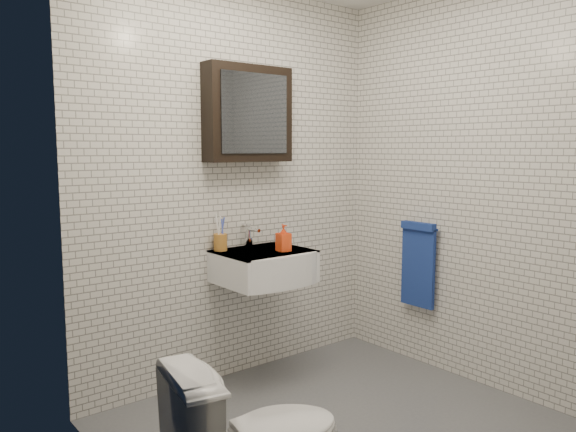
% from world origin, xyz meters
% --- Properties ---
extents(ground, '(2.20, 2.00, 0.01)m').
position_xyz_m(ground, '(0.00, 0.00, 0.01)').
color(ground, '#52545A').
rests_on(ground, ground).
extents(room_shell, '(2.22, 2.02, 2.51)m').
position_xyz_m(room_shell, '(0.00, 0.00, 1.47)').
color(room_shell, silver).
rests_on(room_shell, ground).
extents(washbasin, '(0.55, 0.50, 0.20)m').
position_xyz_m(washbasin, '(0.05, 0.73, 0.76)').
color(washbasin, white).
rests_on(washbasin, room_shell).
extents(faucet, '(0.06, 0.20, 0.15)m').
position_xyz_m(faucet, '(0.05, 0.93, 0.92)').
color(faucet, silver).
rests_on(faucet, washbasin).
extents(mirror_cabinet, '(0.60, 0.15, 0.60)m').
position_xyz_m(mirror_cabinet, '(0.05, 0.93, 1.70)').
color(mirror_cabinet, black).
rests_on(mirror_cabinet, room_shell).
extents(towel_rail, '(0.09, 0.30, 0.58)m').
position_xyz_m(towel_rail, '(1.04, 0.35, 0.72)').
color(towel_rail, silver).
rests_on(towel_rail, room_shell).
extents(toothbrush_cup, '(0.11, 0.11, 0.23)m').
position_xyz_m(toothbrush_cup, '(-0.16, 0.94, 0.91)').
color(toothbrush_cup, '#AC712B').
rests_on(toothbrush_cup, washbasin).
extents(soap_bottle, '(0.08, 0.08, 0.17)m').
position_xyz_m(soap_bottle, '(0.13, 0.68, 0.93)').
color(soap_bottle, orange).
rests_on(soap_bottle, washbasin).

